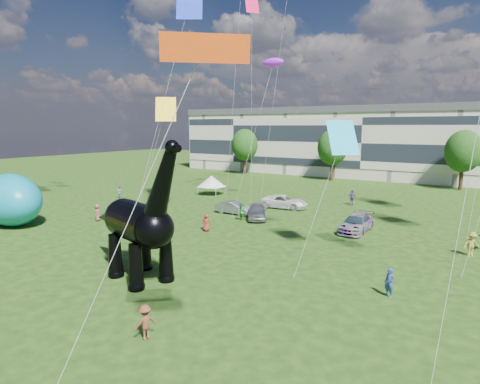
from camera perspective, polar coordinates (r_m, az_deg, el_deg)
The scene contains 13 objects.
ground at distance 21.13m, azimuth -6.52°, elevation -17.15°, with size 220.00×220.00×0.00m, color #16330C.
terrace_row at distance 79.26m, azimuth 17.97°, elevation 6.40°, with size 78.00×11.00×12.00m, color beige.
tree_far_left at distance 79.67m, azimuth 0.66°, elevation 7.07°, with size 5.20×5.20×9.44m.
tree_mid_left at distance 71.82m, azimuth 13.03°, elevation 6.59°, with size 5.20×5.20×9.44m.
tree_mid_right at distance 67.80m, azimuth 29.23°, elevation 5.51°, with size 5.20×5.20×9.44m.
dinosaur_sculpture at distance 25.77m, azimuth -14.68°, elevation -4.41°, with size 11.03×4.67×9.06m.
car_silver at distance 41.22m, azimuth 2.41°, elevation -2.74°, with size 1.88×4.67×1.59m, color #ADACB1.
car_grey at distance 43.53m, azimuth -0.87°, elevation -2.25°, with size 1.43×4.11×1.36m, color gray.
car_white at distance 46.79m, azimuth 6.28°, elevation -1.38°, with size 2.53×5.48×1.52m, color white.
car_dark at distance 37.65m, azimuth 16.19°, elevation -4.33°, with size 2.13×5.25×1.52m, color #595960.
gazebo_left at distance 55.81m, azimuth -4.08°, elevation 1.53°, with size 4.31×4.31×2.66m.
inflatable_teal at distance 44.06m, azimuth -29.83°, elevation -0.95°, with size 7.98×4.99×4.99m, color #0E88A9.
visitors at distance 35.73m, azimuth 9.17°, elevation -4.62°, with size 53.31×36.76×1.86m.
Camera 1 is at (12.04, -14.61, 9.39)m, focal length 30.00 mm.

